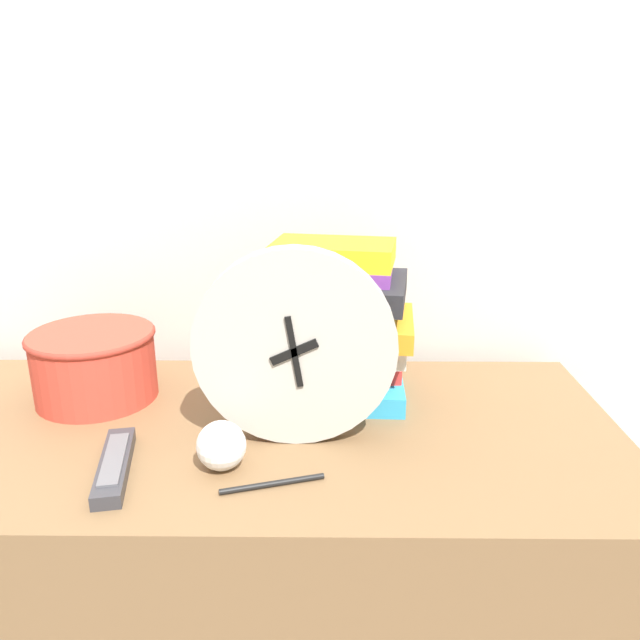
{
  "coord_description": "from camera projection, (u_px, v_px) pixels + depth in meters",
  "views": [
    {
      "loc": [
        0.17,
        -0.61,
        1.2
      ],
      "look_at": [
        0.16,
        0.31,
        0.89
      ],
      "focal_mm": 35.0,
      "sensor_mm": 36.0,
      "label": 1
    }
  ],
  "objects": [
    {
      "name": "desk",
      "position": [
        227.0,
        608.0,
        1.11
      ],
      "size": [
        1.28,
        0.54,
        0.72
      ],
      "color": "brown",
      "rests_on": "ground_plane"
    },
    {
      "name": "wall_back",
      "position": [
        233.0,
        110.0,
        1.16
      ],
      "size": [
        6.0,
        0.04,
        2.4
      ],
      "color": "beige",
      "rests_on": "ground_plane"
    },
    {
      "name": "desk_clock",
      "position": [
        295.0,
        348.0,
        0.9
      ],
      "size": [
        0.3,
        0.04,
        0.3
      ],
      "color": "#B7B2A8",
      "rests_on": "desk"
    },
    {
      "name": "pen",
      "position": [
        272.0,
        484.0,
        0.83
      ],
      "size": [
        0.14,
        0.05,
        0.01
      ],
      "color": "black",
      "rests_on": "desk"
    },
    {
      "name": "tv_remote",
      "position": [
        115.0,
        465.0,
        0.86
      ],
      "size": [
        0.07,
        0.18,
        0.02
      ],
      "color": "#333338",
      "rests_on": "desk"
    },
    {
      "name": "basket",
      "position": [
        94.0,
        362.0,
        1.07
      ],
      "size": [
        0.21,
        0.21,
        0.12
      ],
      "color": "#C63D2D",
      "rests_on": "desk"
    },
    {
      "name": "book_stack",
      "position": [
        342.0,
        322.0,
        1.06
      ],
      "size": [
        0.26,
        0.21,
        0.27
      ],
      "color": "#2D9ED1",
      "rests_on": "desk"
    },
    {
      "name": "crumpled_paper_ball",
      "position": [
        221.0,
        446.0,
        0.86
      ],
      "size": [
        0.07,
        0.07,
        0.07
      ],
      "color": "white",
      "rests_on": "desk"
    }
  ]
}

